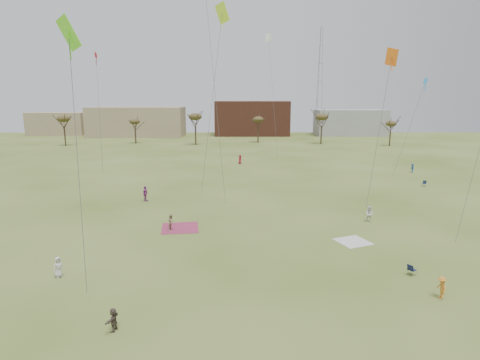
{
  "coord_description": "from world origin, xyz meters",
  "views": [
    {
      "loc": [
        -0.26,
        -24.02,
        12.94
      ],
      "look_at": [
        0.0,
        12.0,
        5.5
      ],
      "focal_mm": 29.62,
      "sensor_mm": 36.0,
      "label": 1
    }
  ],
  "objects_px": {
    "radio_tower": "(320,81)",
    "camp_chair_center": "(412,272)",
    "camp_chair_right": "(424,185)",
    "flyer_near_left": "(58,267)"
  },
  "relations": [
    {
      "from": "radio_tower",
      "to": "camp_chair_center",
      "type": "bearing_deg",
      "value": -98.07
    },
    {
      "from": "camp_chair_center",
      "to": "camp_chair_right",
      "type": "relative_size",
      "value": 1.0
    },
    {
      "from": "camp_chair_center",
      "to": "radio_tower",
      "type": "relative_size",
      "value": 0.02
    },
    {
      "from": "flyer_near_left",
      "to": "camp_chair_center",
      "type": "distance_m",
      "value": 26.21
    },
    {
      "from": "flyer_near_left",
      "to": "camp_chair_right",
      "type": "distance_m",
      "value": 51.28
    },
    {
      "from": "radio_tower",
      "to": "camp_chair_right",
      "type": "bearing_deg",
      "value": -91.38
    },
    {
      "from": "flyer_near_left",
      "to": "radio_tower",
      "type": "xyz_separation_m",
      "value": [
        43.45,
        121.73,
        18.43
      ]
    },
    {
      "from": "camp_chair_center",
      "to": "radio_tower",
      "type": "bearing_deg",
      "value": -40.14
    },
    {
      "from": "camp_chair_right",
      "to": "radio_tower",
      "type": "distance_m",
      "value": 93.25
    },
    {
      "from": "flyer_near_left",
      "to": "camp_chair_right",
      "type": "relative_size",
      "value": 1.79
    }
  ]
}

